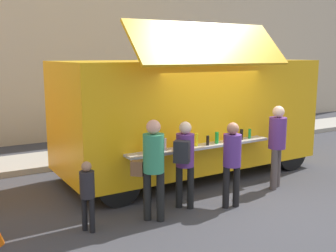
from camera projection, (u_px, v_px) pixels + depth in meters
name	position (u px, v px, depth m)	size (l,w,h in m)	color
ground_plane	(242.00, 203.00, 7.79)	(60.00, 60.00, 0.00)	#38383D
building_behind	(4.00, 26.00, 13.17)	(32.00, 2.40, 7.53)	#C3B197
food_truck_main	(189.00, 113.00, 9.51)	(6.14, 3.34, 3.47)	#F2AC13
trash_bin	(240.00, 128.00, 13.43)	(0.60, 0.60, 0.86)	#2F5D39
customer_front_ordering	(232.00, 157.00, 7.45)	(0.34, 0.33, 1.63)	black
customer_mid_with_backpack	(185.00, 156.00, 7.36)	(0.51, 0.51, 1.65)	black
customer_rear_waiting	(153.00, 162.00, 6.82)	(0.52, 0.50, 1.78)	black
customer_extra_browsing	(277.00, 140.00, 8.52)	(0.36, 0.36, 1.79)	#4F4544
child_near_queue	(87.00, 190.00, 6.45)	(0.24, 0.24, 1.18)	black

